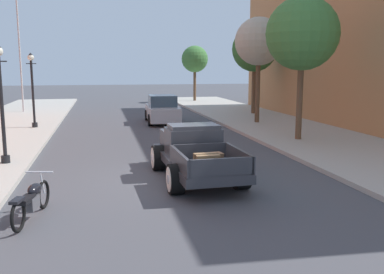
{
  "coord_description": "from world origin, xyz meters",
  "views": [
    {
      "loc": [
        -2.14,
        -11.94,
        3.25
      ],
      "look_at": [
        0.73,
        1.41,
        1.0
      ],
      "focal_mm": 39.62,
      "sensor_mm": 36.0,
      "label": 1
    }
  ],
  "objects": [
    {
      "name": "ground_plane",
      "position": [
        0.0,
        0.0,
        0.0
      ],
      "size": [
        140.0,
        140.0,
        0.0
      ],
      "primitive_type": "plane",
      "color": "#47474C"
    },
    {
      "name": "street_lamp_far",
      "position": [
        -5.59,
        11.32,
        2.39
      ],
      "size": [
        0.5,
        0.32,
        3.85
      ],
      "color": "black",
      "rests_on": "sidewalk_left"
    },
    {
      "name": "street_tree_nearest",
      "position": [
        6.26,
        4.98,
        4.63
      ],
      "size": [
        3.09,
        3.09,
        6.05
      ],
      "color": "brown",
      "rests_on": "sidewalk_right"
    },
    {
      "name": "hotrod_truck_gunmetal",
      "position": [
        0.52,
        0.16,
        0.75
      ],
      "size": [
        2.3,
        4.99,
        1.58
      ],
      "color": "#333338",
      "rests_on": "ground"
    },
    {
      "name": "street_tree_third",
      "position": [
        8.0,
        15.39,
        4.43
      ],
      "size": [
        2.99,
        2.99,
        5.8
      ],
      "color": "brown",
      "rests_on": "sidewalk_right"
    },
    {
      "name": "street_tree_second",
      "position": [
        6.56,
        10.83,
        4.65
      ],
      "size": [
        2.68,
        2.68,
        5.87
      ],
      "color": "brown",
      "rests_on": "sidewalk_right"
    },
    {
      "name": "car_background_silver",
      "position": [
        1.38,
        12.8,
        0.77
      ],
      "size": [
        1.99,
        4.36,
        1.65
      ],
      "color": "#B7B7BC",
      "rests_on": "ground"
    },
    {
      "name": "street_tree_farthest",
      "position": [
        6.55,
        27.27,
        3.99
      ],
      "size": [
        2.47,
        2.47,
        5.11
      ],
      "color": "brown",
      "rests_on": "sidewalk_right"
    },
    {
      "name": "flagpole",
      "position": [
        -7.31,
        19.79,
        5.77
      ],
      "size": [
        1.74,
        0.16,
        9.16
      ],
      "color": "#B2B2B7",
      "rests_on": "sidewalk_left"
    },
    {
      "name": "street_lamp_near",
      "position": [
        -5.27,
        2.64,
        2.39
      ],
      "size": [
        0.5,
        0.32,
        3.85
      ],
      "color": "black",
      "rests_on": "sidewalk_left"
    },
    {
      "name": "motorcycle_parked",
      "position": [
        -3.68,
        -2.65,
        0.44
      ],
      "size": [
        0.71,
        2.09,
        0.93
      ],
      "color": "black",
      "rests_on": "ground"
    }
  ]
}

